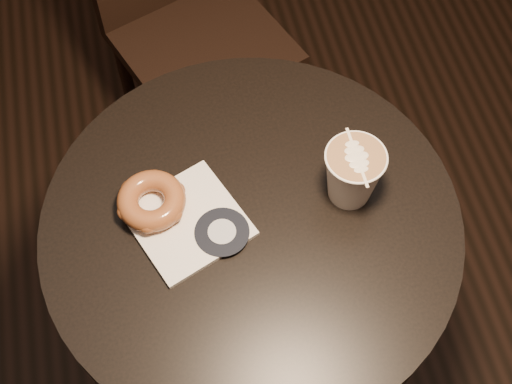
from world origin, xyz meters
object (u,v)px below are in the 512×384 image
Objects in this scene: cafe_table at (252,270)px; doughnut at (151,201)px; pastry_bag at (188,222)px; latte_cup at (352,175)px.

cafe_table is 0.28m from doughnut.
pastry_bag is 0.28m from latte_cup.
pastry_bag is 0.07m from doughnut.
cafe_table is 6.76× the size of latte_cup.
pastry_bag reaches higher than cafe_table.
doughnut is at bearing 172.87° from latte_cup.
doughnut reaches higher than cafe_table.
pastry_bag is at bearing -37.16° from doughnut.
latte_cup reaches higher than pastry_bag.
doughnut is 0.33m from latte_cup.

